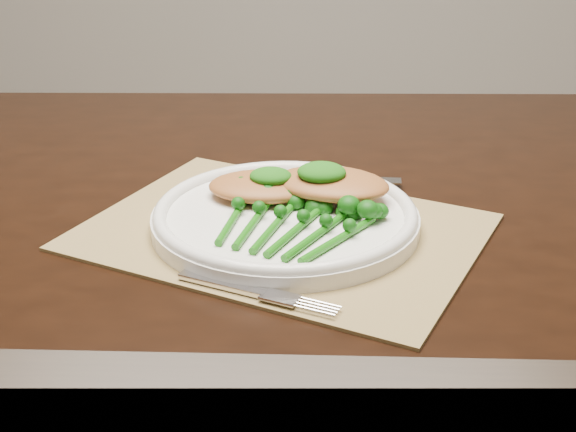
# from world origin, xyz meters

# --- Properties ---
(placemat) EXTENTS (0.50, 0.43, 0.00)m
(placemat) POSITION_xyz_m (-0.06, -0.06, 0.75)
(placemat) COLOR olive
(placemat) RESTS_ON dining_table
(dinner_plate) EXTENTS (0.29, 0.29, 0.03)m
(dinner_plate) POSITION_xyz_m (-0.06, -0.05, 0.77)
(dinner_plate) COLOR white
(dinner_plate) RESTS_ON placemat
(knife) EXTENTS (0.21, 0.02, 0.01)m
(knife) POSITION_xyz_m (-0.05, 0.08, 0.76)
(knife) COLOR silver
(knife) RESTS_ON placemat
(fork) EXTENTS (0.16, 0.07, 0.01)m
(fork) POSITION_xyz_m (-0.06, -0.21, 0.76)
(fork) COLOR silver
(fork) RESTS_ON placemat
(chicken_fillet_left) EXTENTS (0.13, 0.09, 0.02)m
(chicken_fillet_left) POSITION_xyz_m (-0.09, -0.01, 0.78)
(chicken_fillet_left) COLOR #B16A33
(chicken_fillet_left) RESTS_ON dinner_plate
(chicken_fillet_right) EXTENTS (0.15, 0.11, 0.03)m
(chicken_fillet_right) POSITION_xyz_m (-0.01, -0.01, 0.79)
(chicken_fillet_right) COLOR #B16A33
(chicken_fillet_right) RESTS_ON dinner_plate
(pesto_dollop_left) EXTENTS (0.05, 0.04, 0.02)m
(pesto_dollop_left) POSITION_xyz_m (-0.08, -0.01, 0.80)
(pesto_dollop_left) COLOR #0F4C0A
(pesto_dollop_left) RESTS_ON chicken_fillet_left
(pesto_dollop_right) EXTENTS (0.05, 0.05, 0.02)m
(pesto_dollop_right) POSITION_xyz_m (-0.02, -0.02, 0.81)
(pesto_dollop_right) COLOR #0F4C0A
(pesto_dollop_right) RESTS_ON chicken_fillet_right
(broccolini_bundle) EXTENTS (0.19, 0.20, 0.04)m
(broccolini_bundle) POSITION_xyz_m (-0.05, -0.10, 0.78)
(broccolini_bundle) COLOR #145D0C
(broccolini_bundle) RESTS_ON dinner_plate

